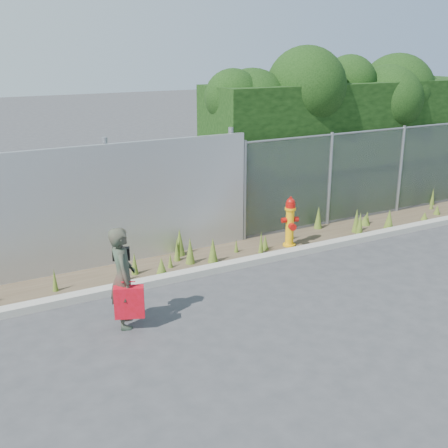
% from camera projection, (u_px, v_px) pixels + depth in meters
% --- Properties ---
extents(ground, '(80.00, 80.00, 0.00)m').
position_uv_depth(ground, '(286.00, 309.00, 8.49)').
color(ground, '#38383B').
rests_on(ground, ground).
extents(curb, '(16.00, 0.22, 0.12)m').
position_uv_depth(curb, '(228.00, 266.00, 9.98)').
color(curb, '#A6A196').
rests_on(curb, ground).
extents(weed_strip, '(16.00, 1.28, 0.55)m').
position_uv_depth(weed_strip, '(173.00, 258.00, 10.11)').
color(weed_strip, '#4C3C2B').
rests_on(weed_strip, ground).
extents(corrugated_fence, '(8.50, 0.21, 2.30)m').
position_uv_depth(corrugated_fence, '(19.00, 218.00, 9.17)').
color(corrugated_fence, '#A9ABB0').
rests_on(corrugated_fence, ground).
extents(chainlink_fence, '(6.50, 0.07, 2.05)m').
position_uv_depth(chainlink_fence, '(366.00, 174.00, 12.64)').
color(chainlink_fence, gray).
rests_on(chainlink_fence, ground).
extents(hedge, '(7.39, 2.05, 3.82)m').
position_uv_depth(hedge, '(345.00, 123.00, 13.25)').
color(hedge, black).
rests_on(hedge, ground).
extents(fire_hydrant, '(0.34, 0.30, 1.02)m').
position_uv_depth(fire_hydrant, '(290.00, 223.00, 10.96)').
color(fire_hydrant, '#FBB40D').
rests_on(fire_hydrant, ground).
extents(woman, '(0.47, 0.60, 1.46)m').
position_uv_depth(woman, '(123.00, 277.00, 7.78)').
color(woman, '#0F6143').
rests_on(woman, ground).
extents(red_tote_bag, '(0.41, 0.15, 0.54)m').
position_uv_depth(red_tote_bag, '(129.00, 302.00, 7.72)').
color(red_tote_bag, '#B80A10').
extents(black_shoulder_bag, '(0.24, 0.10, 0.18)m').
position_uv_depth(black_shoulder_bag, '(121.00, 254.00, 7.79)').
color(black_shoulder_bag, black).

